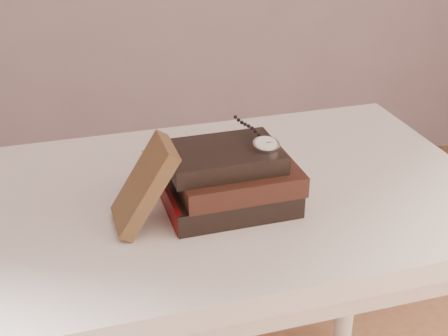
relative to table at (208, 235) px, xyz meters
name	(u,v)px	position (x,y,z in m)	size (l,w,h in m)	color
table	(208,235)	(0.00, 0.00, 0.00)	(1.00, 0.60, 0.75)	silver
book_stack	(230,180)	(0.02, -0.06, 0.14)	(0.22, 0.15, 0.11)	black
journal	(144,185)	(-0.12, -0.07, 0.16)	(0.02, 0.10, 0.16)	#412C19
pocket_watch	(264,143)	(0.08, -0.06, 0.21)	(0.04, 0.15, 0.02)	silver
eyeglasses	(176,162)	(-0.05, 0.01, 0.15)	(0.09, 0.10, 0.04)	silver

